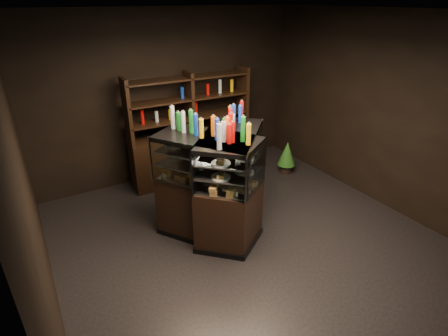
{
  "coord_description": "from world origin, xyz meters",
  "views": [
    {
      "loc": [
        -2.36,
        -3.39,
        3.13
      ],
      "look_at": [
        -0.3,
        0.07,
        1.15
      ],
      "focal_mm": 28.0,
      "sensor_mm": 36.0,
      "label": 1
    }
  ],
  "objects": [
    {
      "name": "room_shell",
      "position": [
        0.0,
        0.0,
        1.94
      ],
      "size": [
        5.02,
        5.02,
        3.01
      ],
      "color": "black",
      "rests_on": "ground"
    },
    {
      "name": "ground",
      "position": [
        0.0,
        0.0,
        0.0
      ],
      "size": [
        5.0,
        5.0,
        0.0
      ],
      "primitive_type": "plane",
      "color": "black",
      "rests_on": "ground"
    },
    {
      "name": "display_case",
      "position": [
        -0.23,
        0.3,
        0.51
      ],
      "size": [
        1.73,
        1.55,
        1.53
      ],
      "rotation": [
        0.0,
        0.0,
        -0.09
      ],
      "color": "black",
      "rests_on": "ground"
    },
    {
      "name": "back_shelving",
      "position": [
        0.18,
        2.05,
        0.61
      ],
      "size": [
        2.26,
        0.51,
        2.0
      ],
      "rotation": [
        0.0,
        0.0,
        -0.04
      ],
      "color": "black",
      "rests_on": "ground"
    },
    {
      "name": "food_display",
      "position": [
        -0.23,
        0.3,
        1.13
      ],
      "size": [
        1.26,
        1.15,
        0.47
      ],
      "color": "#D1964B",
      "rests_on": "display_case"
    },
    {
      "name": "bottles_top",
      "position": [
        -0.23,
        0.31,
        1.66
      ],
      "size": [
        1.09,
        1.01,
        0.3
      ],
      "color": "black",
      "rests_on": "display_case"
    },
    {
      "name": "potted_conifer",
      "position": [
        1.86,
        1.29,
        0.42
      ],
      "size": [
        0.34,
        0.34,
        0.73
      ],
      "rotation": [
        0.0,
        0.0,
        0.09
      ],
      "color": "black",
      "rests_on": "ground"
    }
  ]
}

